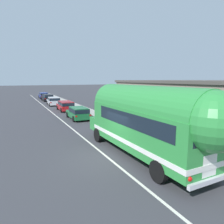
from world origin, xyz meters
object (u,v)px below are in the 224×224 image
object	(u,v)px
car_fourth	(48,97)
car_fifth	(44,95)
car_second	(66,105)
painted_bus	(148,119)
car_third	(54,101)
car_lead	(78,112)

from	to	relation	value
car_fourth	car_fifth	distance (m)	6.07
car_second	car_fourth	xyz separation A→B (m)	(-0.22, 14.77, 0.00)
car_second	car_fifth	bearing A→B (deg)	90.39
painted_bus	car_second	size ratio (longest dim) A/B	2.55
car_third	car_second	bearing A→B (deg)	-87.83
car_second	car_fourth	size ratio (longest dim) A/B	0.95
car_fourth	car_fifth	xyz separation A→B (m)	(0.08, 6.07, -0.00)
car_fifth	car_fourth	bearing A→B (deg)	-90.71
car_lead	car_fifth	world-z (taller)	same
painted_bus	car_third	distance (m)	27.33
car_fourth	painted_bus	bearing A→B (deg)	-89.90
car_third	car_fifth	bearing A→B (deg)	89.39
car_third	car_fifth	size ratio (longest dim) A/B	1.10
painted_bus	car_fourth	distance (m)	34.63
car_lead	car_second	bearing A→B (deg)	88.22
painted_bus	car_lead	xyz separation A→B (m)	(-0.06, 12.99, -1.52)
painted_bus	car_fifth	bearing A→B (deg)	89.98
car_second	car_third	xyz separation A→B (m)	(-0.28, 7.45, -0.05)
car_second	car_third	world-z (taller)	same
car_lead	car_fifth	size ratio (longest dim) A/B	0.97
car_lead	car_second	size ratio (longest dim) A/B	0.97
car_third	car_fifth	xyz separation A→B (m)	(0.14, 13.38, 0.05)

